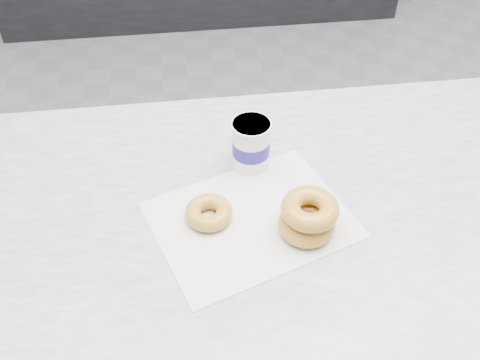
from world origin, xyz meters
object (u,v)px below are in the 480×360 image
Objects in this scene: donut_single at (209,212)px; coffee_cup at (251,144)px; donut_stack at (308,217)px; counter at (278,339)px.

donut_single is 0.17m from coffee_cup.
counter is at bearing 116.95° from donut_stack.
counter is 23.11× the size of donut_stack.
donut_single is at bearing -126.39° from coffee_cup.
donut_stack reaches higher than counter.
coffee_cup is (0.10, 0.13, 0.04)m from donut_single.
donut_single reaches higher than counter.
counter is at bearing -71.00° from coffee_cup.
donut_stack is at bearing -63.05° from counter.
coffee_cup is at bearing 110.02° from counter.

